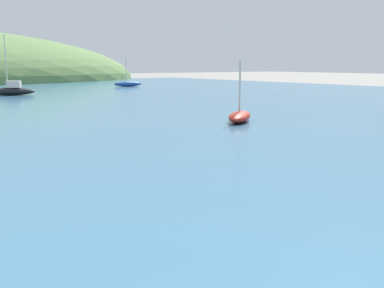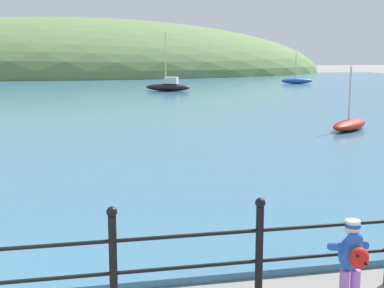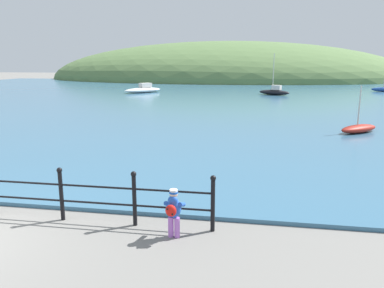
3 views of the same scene
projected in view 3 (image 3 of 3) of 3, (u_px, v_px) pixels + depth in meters
water at (196, 95)px, 37.97m from camera, size 80.00×60.00×0.10m
far_hillside at (225, 79)px, 71.56m from camera, size 67.88×37.34×14.15m
child_in_coat at (173, 209)px, 7.37m from camera, size 0.40×0.54×1.00m
boat_far_left at (359, 128)px, 17.87m from camera, size 2.26×2.06×2.24m
boat_white_sailboat at (143, 90)px, 40.37m from camera, size 3.94×4.28×1.02m
boat_nearest_quay at (274, 92)px, 37.56m from camera, size 3.29×2.32×4.09m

